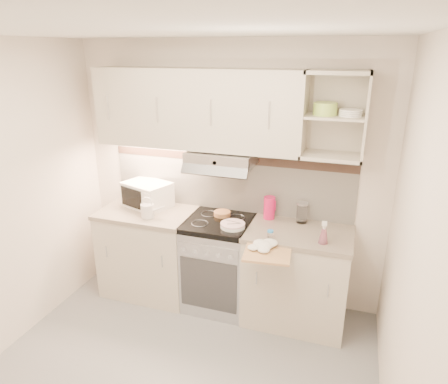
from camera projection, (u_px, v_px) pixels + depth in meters
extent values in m
plane|color=gray|center=(172.00, 384.00, 3.03)|extent=(3.00, 3.00, 0.00)
cube|color=silver|center=(229.00, 175.00, 3.86)|extent=(3.00, 0.04, 2.50)
cube|color=silver|center=(413.00, 274.00, 2.16)|extent=(0.04, 2.80, 2.50)
cube|color=white|center=(152.00, 30.00, 2.19)|extent=(3.00, 2.80, 0.04)
cube|color=silver|center=(228.00, 179.00, 3.86)|extent=(2.40, 0.02, 0.64)
cube|color=#38261E|center=(228.00, 159.00, 3.79)|extent=(2.40, 0.01, 0.08)
cube|color=beige|center=(196.00, 109.00, 3.56)|extent=(1.90, 0.34, 0.70)
cube|color=beige|center=(335.00, 115.00, 3.21)|extent=(0.50, 0.34, 0.70)
cylinder|color=#A7D150|center=(325.00, 109.00, 3.21)|extent=(0.19, 0.19, 0.10)
cylinder|color=white|center=(351.00, 113.00, 3.16)|extent=(0.18, 0.18, 0.06)
cube|color=#B7B7BC|center=(222.00, 157.00, 3.60)|extent=(0.60, 0.40, 0.12)
cube|color=beige|center=(150.00, 253.00, 4.09)|extent=(0.90, 0.60, 0.86)
cube|color=gray|center=(147.00, 213.00, 3.94)|extent=(0.92, 0.62, 0.04)
cube|color=beige|center=(296.00, 278.00, 3.65)|extent=(0.90, 0.60, 0.86)
cube|color=gray|center=(299.00, 233.00, 3.49)|extent=(0.92, 0.62, 0.04)
cube|color=#B7B7BC|center=(219.00, 265.00, 3.87)|extent=(0.60, 0.58, 0.85)
cube|color=black|center=(219.00, 223.00, 3.72)|extent=(0.60, 0.60, 0.05)
cube|color=white|center=(147.00, 194.00, 4.01)|extent=(0.53, 0.45, 0.25)
cube|color=black|center=(139.00, 200.00, 3.87)|extent=(0.28, 0.11, 0.19)
cylinder|color=silver|center=(147.00, 211.00, 3.76)|extent=(0.12, 0.12, 0.13)
cone|color=silver|center=(157.00, 210.00, 3.74)|extent=(0.17, 0.06, 0.10)
torus|color=silver|center=(147.00, 202.00, 3.73)|extent=(0.11, 0.03, 0.11)
cylinder|color=white|center=(233.00, 227.00, 3.57)|extent=(0.22, 0.22, 0.01)
cylinder|color=white|center=(233.00, 225.00, 3.56)|extent=(0.22, 0.22, 0.01)
cylinder|color=white|center=(233.00, 224.00, 3.56)|extent=(0.22, 0.22, 0.01)
cube|color=silver|center=(233.00, 223.00, 3.55)|extent=(0.14, 0.02, 0.01)
cylinder|color=#AD903C|center=(222.00, 213.00, 3.82)|extent=(0.16, 0.16, 0.04)
cylinder|color=#D71453|center=(269.00, 208.00, 3.72)|extent=(0.11, 0.11, 0.21)
cube|color=#D71453|center=(275.00, 206.00, 3.70)|extent=(0.02, 0.03, 0.09)
cylinder|color=white|center=(302.00, 213.00, 3.64)|extent=(0.10, 0.10, 0.18)
cylinder|color=#B7B7BC|center=(303.00, 204.00, 3.61)|extent=(0.10, 0.10, 0.02)
cylinder|color=silver|center=(270.00, 235.00, 3.34)|extent=(0.05, 0.05, 0.06)
cylinder|color=#2778C6|center=(270.00, 231.00, 3.33)|extent=(0.05, 0.05, 0.02)
cone|color=pink|center=(324.00, 236.00, 3.26)|extent=(0.08, 0.08, 0.13)
cube|color=tan|center=(267.00, 253.00, 3.18)|extent=(0.40, 0.37, 0.02)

